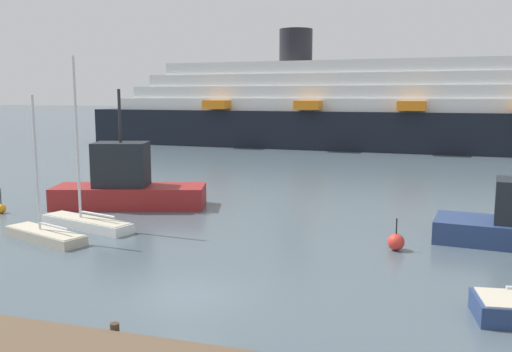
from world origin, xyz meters
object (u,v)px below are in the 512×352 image
Objects in this scene: sailboat_0 at (45,233)px; channel_buoy_1 at (1,208)px; cruise_ship at (414,110)px; fishing_boat_0 at (127,185)px; channel_buoy_0 at (396,242)px; sailboat_3 at (86,220)px.

channel_buoy_1 is at bearing -14.86° from sailboat_0.
sailboat_0 is 0.08× the size of cruise_ship.
fishing_boat_0 is 6.49× the size of channel_buoy_1.
channel_buoy_1 reaches higher than channel_buoy_0.
cruise_ship is (15.43, 50.09, 4.55)m from sailboat_0.
fishing_boat_0 is at bearing 32.01° from channel_buoy_1.
fishing_boat_0 is at bearing -68.53° from sailboat_0.
sailboat_0 is 0.78× the size of sailboat_3.
sailboat_0 is 15.98m from channel_buoy_0.
sailboat_0 reaches higher than channel_buoy_0.
fishing_boat_0 is at bearing -65.62° from sailboat_3.
sailboat_3 is at bearing -104.28° from cruise_ship.
fishing_boat_0 reaches higher than sailboat_0.
cruise_ship reaches higher than sailboat_0.
sailboat_3 is 6.07× the size of channel_buoy_0.
sailboat_3 is 0.91× the size of fishing_boat_0.
cruise_ship is at bearing 90.31° from channel_buoy_0.
fishing_boat_0 is at bearing -107.30° from cruise_ship.
sailboat_3 is 0.10× the size of cruise_ship.
cruise_ship is at bearing -87.82° from sailboat_0.
channel_buoy_0 is at bearing -86.51° from cruise_ship.
cruise_ship is at bearing 64.68° from channel_buoy_1.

